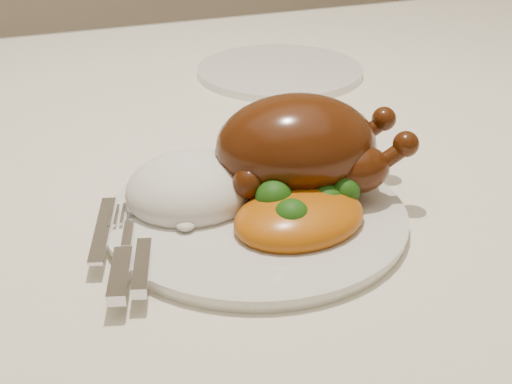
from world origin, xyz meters
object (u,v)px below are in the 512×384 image
object	(u,v)px
dining_table	(196,217)
roast_chicken	(301,146)
dinner_plate	(256,217)
side_plate	(280,71)

from	to	relation	value
dining_table	roast_chicken	size ratio (longest dim) A/B	8.27
dinner_plate	side_plate	size ratio (longest dim) A/B	1.14
dining_table	roast_chicken	bearing A→B (deg)	-73.04
dinner_plate	roast_chicken	distance (m)	0.08
dining_table	roast_chicken	world-z (taller)	roast_chicken
dinner_plate	side_plate	world-z (taller)	same
roast_chicken	side_plate	bearing A→B (deg)	81.60
dining_table	side_plate	distance (m)	0.27
side_plate	roast_chicken	bearing A→B (deg)	-109.59
side_plate	roast_chicken	xyz separation A→B (m)	(-0.13, -0.35, 0.05)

